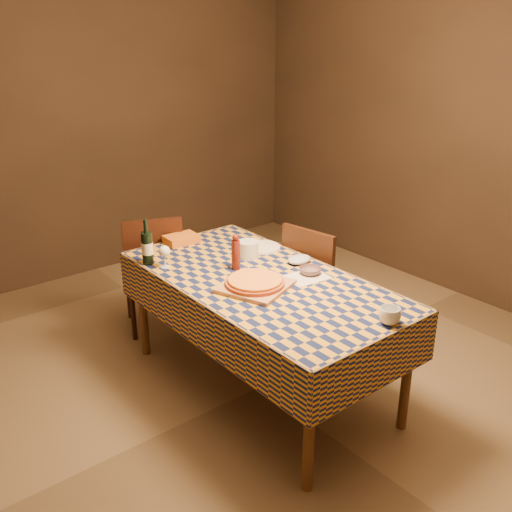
# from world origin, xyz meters

# --- Properties ---
(room) EXTENTS (5.00, 5.10, 2.70)m
(room) POSITION_xyz_m (0.00, 0.00, 1.35)
(room) COLOR brown
(room) RESTS_ON ground
(dining_table) EXTENTS (0.94, 1.84, 0.77)m
(dining_table) POSITION_xyz_m (0.00, 0.00, 0.69)
(dining_table) COLOR brown
(dining_table) RESTS_ON ground
(cutting_board) EXTENTS (0.47, 0.47, 0.02)m
(cutting_board) POSITION_xyz_m (-0.11, -0.08, 0.78)
(cutting_board) COLOR tan
(cutting_board) RESTS_ON dining_table
(pizza) EXTENTS (0.35, 0.35, 0.03)m
(pizza) POSITION_xyz_m (-0.11, -0.08, 0.81)
(pizza) COLOR #9E401A
(pizza) RESTS_ON cutting_board
(pepper_mill) EXTENTS (0.07, 0.07, 0.23)m
(pepper_mill) POSITION_xyz_m (-0.03, 0.21, 0.88)
(pepper_mill) COLOR #521713
(pepper_mill) RESTS_ON dining_table
(bowl) EXTENTS (0.17, 0.17, 0.04)m
(bowl) POSITION_xyz_m (0.27, -0.14, 0.79)
(bowl) COLOR #684D57
(bowl) RESTS_ON dining_table
(wine_glass) EXTENTS (0.07, 0.07, 0.14)m
(wine_glass) POSITION_xyz_m (-0.36, 0.51, 0.87)
(wine_glass) COLOR white
(wine_glass) RESTS_ON dining_table
(wine_bottle) EXTENTS (0.09, 0.09, 0.30)m
(wine_bottle) POSITION_xyz_m (-0.41, 0.63, 0.88)
(wine_bottle) COLOR black
(wine_bottle) RESTS_ON dining_table
(deli_tub) EXTENTS (0.18, 0.18, 0.11)m
(deli_tub) POSITION_xyz_m (0.15, 0.31, 0.83)
(deli_tub) COLOR silver
(deli_tub) RESTS_ON dining_table
(takeout_container) EXTENTS (0.23, 0.17, 0.06)m
(takeout_container) POSITION_xyz_m (-0.05, 0.82, 0.80)
(takeout_container) COLOR #C5661A
(takeout_container) RESTS_ON dining_table
(white_plate) EXTENTS (0.31, 0.31, 0.01)m
(white_plate) POSITION_xyz_m (0.32, 0.39, 0.78)
(white_plate) COLOR white
(white_plate) RESTS_ON dining_table
(tumbler) EXTENTS (0.12, 0.12, 0.09)m
(tumbler) POSITION_xyz_m (0.15, -0.84, 0.81)
(tumbler) COLOR silver
(tumbler) RESTS_ON dining_table
(flour_patch) EXTENTS (0.27, 0.22, 0.00)m
(flour_patch) POSITION_xyz_m (0.22, -0.16, 0.77)
(flour_patch) COLOR silver
(flour_patch) RESTS_ON dining_table
(flour_bag) EXTENTS (0.20, 0.17, 0.05)m
(flour_bag) POSITION_xyz_m (0.34, 0.04, 0.79)
(flour_bag) COLOR #ADB7DD
(flour_bag) RESTS_ON dining_table
(chair_far) EXTENTS (0.55, 0.55, 0.93)m
(chair_far) POSITION_xyz_m (-0.14, 1.08, 0.52)
(chair_far) COLOR black
(chair_far) RESTS_ON ground
(chair_right) EXTENTS (0.49, 0.48, 0.93)m
(chair_right) POSITION_xyz_m (0.63, 0.15, 0.52)
(chair_right) COLOR black
(chair_right) RESTS_ON ground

